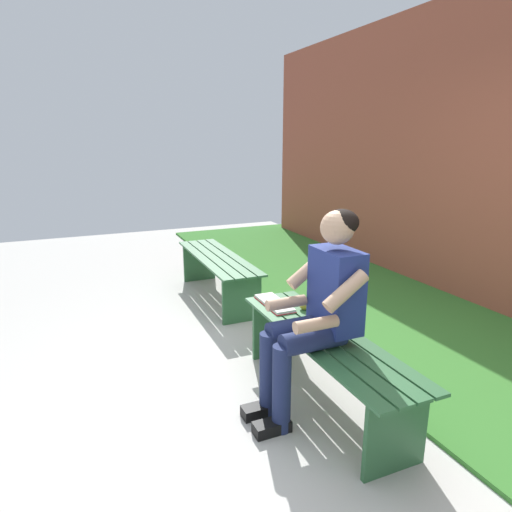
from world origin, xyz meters
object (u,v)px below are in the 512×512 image
at_px(bench_far, 218,267).
at_px(apple, 304,304).
at_px(bench_near, 324,352).
at_px(person_seated, 318,306).
at_px(book_open, 274,303).

xyz_separation_m(bench_far, apple, (-1.68, -0.09, 0.16)).
distance_m(bench_near, bench_far, 2.11).
bearing_deg(bench_far, apple, -176.79).
distance_m(person_seated, apple, 0.57).
bearing_deg(book_open, person_seated, 177.03).
distance_m(bench_far, apple, 1.69).
relative_size(person_seated, book_open, 3.09).
bearing_deg(bench_far, bench_near, 180.00).
bearing_deg(bench_near, book_open, 6.12).
bearing_deg(bench_near, apple, -12.59).
bearing_deg(bench_near, bench_far, -0.00).
xyz_separation_m(bench_near, book_open, (0.59, 0.06, 0.13)).
relative_size(bench_far, apple, 21.17).
bearing_deg(person_seated, bench_near, -54.73).
relative_size(bench_near, bench_far, 1.00).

